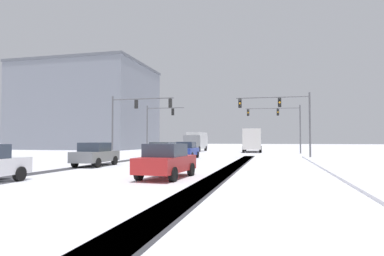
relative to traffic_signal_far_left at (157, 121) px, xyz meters
The scene contains 15 objects.
wheel_track_left_lane 25.47m from the traffic_signal_far_left, 59.59° to the right, with size 1.19×34.42×0.01m, color #38383D.
wheel_track_right_lane 25.44m from the traffic_signal_far_left, 59.70° to the right, with size 1.05×34.42×0.01m, color #38383D.
wheel_track_center 22.27m from the traffic_signal_far_left, 82.42° to the right, with size 1.09×34.42×0.01m, color #38383D.
sidewalk_kerb_right 31.07m from the traffic_signal_far_left, 48.97° to the right, with size 4.00×34.42×0.12m, color white.
traffic_signal_far_left is the anchor object (origin of this frame).
traffic_signal_far_right 16.69m from the traffic_signal_far_left, 13.25° to the left, with size 7.30×0.79×6.50m.
traffic_signal_near_right 18.16m from the traffic_signal_far_left, 26.41° to the right, with size 7.25×0.52×6.50m.
traffic_signal_near_left 10.07m from the traffic_signal_far_left, 84.28° to the right, with size 6.95×0.44×6.50m.
car_blue_lead 13.55m from the traffic_signal_far_left, 57.34° to the right, with size 1.89×4.13×1.62m.
car_yellow_cab_second 19.00m from the traffic_signal_far_left, 68.57° to the right, with size 1.84×4.10×1.62m.
car_grey_third 22.26m from the traffic_signal_far_left, 81.08° to the right, with size 1.96×4.17×1.62m.
car_red_fourth 29.47m from the traffic_signal_far_left, 69.18° to the right, with size 2.02×4.19×1.62m.
bus_oncoming 15.23m from the traffic_signal_far_left, 35.99° to the left, with size 3.05×11.10×3.38m.
box_truck_delivery 9.76m from the traffic_signal_far_left, 68.65° to the left, with size 2.37×7.43×3.02m.
office_building_far_left_block 29.06m from the traffic_signal_far_left, 139.59° to the left, with size 24.68×19.86×16.98m.
Camera 1 is at (6.63, -4.90, 1.79)m, focal length 30.90 mm.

